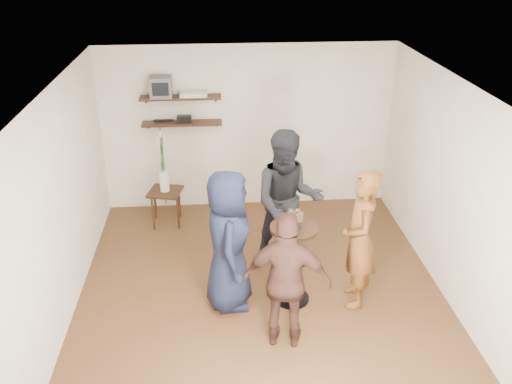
# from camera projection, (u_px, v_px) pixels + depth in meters

# --- Properties ---
(room) EXTENTS (4.58, 5.08, 2.68)m
(room) POSITION_uv_depth(u_px,v_px,m) (262.00, 200.00, 6.19)
(room) COLOR #4D2C18
(room) RESTS_ON ground
(shelf_upper) EXTENTS (1.20, 0.25, 0.04)m
(shelf_upper) POSITION_uv_depth(u_px,v_px,m) (181.00, 97.00, 8.01)
(shelf_upper) COLOR black
(shelf_upper) RESTS_ON room
(shelf_lower) EXTENTS (1.20, 0.25, 0.04)m
(shelf_lower) POSITION_uv_depth(u_px,v_px,m) (182.00, 123.00, 8.18)
(shelf_lower) COLOR black
(shelf_lower) RESTS_ON room
(crt_monitor) EXTENTS (0.32, 0.30, 0.30)m
(crt_monitor) POSITION_uv_depth(u_px,v_px,m) (161.00, 87.00, 7.91)
(crt_monitor) COLOR #59595B
(crt_monitor) RESTS_ON shelf_upper
(dvd_deck) EXTENTS (0.40, 0.24, 0.06)m
(dvd_deck) POSITION_uv_depth(u_px,v_px,m) (194.00, 94.00, 8.00)
(dvd_deck) COLOR silver
(dvd_deck) RESTS_ON shelf_upper
(radio) EXTENTS (0.22, 0.10, 0.10)m
(radio) POSITION_uv_depth(u_px,v_px,m) (184.00, 119.00, 8.15)
(radio) COLOR black
(radio) RESTS_ON shelf_lower
(power_strip) EXTENTS (0.30, 0.05, 0.03)m
(power_strip) POSITION_uv_depth(u_px,v_px,m) (163.00, 121.00, 8.19)
(power_strip) COLOR black
(power_strip) RESTS_ON shelf_lower
(side_table) EXTENTS (0.56, 0.56, 0.56)m
(side_table) POSITION_uv_depth(u_px,v_px,m) (165.00, 196.00, 8.17)
(side_table) COLOR black
(side_table) RESTS_ON room
(vase_lilies) EXTENTS (0.20, 0.20, 0.99)m
(vase_lilies) POSITION_uv_depth(u_px,v_px,m) (163.00, 171.00, 7.99)
(vase_lilies) COLOR white
(vase_lilies) RESTS_ON side_table
(drinks_table) EXTENTS (0.56, 0.56, 1.02)m
(drinks_table) POSITION_uv_depth(u_px,v_px,m) (293.00, 254.00, 6.36)
(drinks_table) COLOR black
(drinks_table) RESTS_ON room
(wine_glass_fl) EXTENTS (0.07, 0.07, 0.22)m
(wine_glass_fl) POSITION_uv_depth(u_px,v_px,m) (290.00, 217.00, 6.10)
(wine_glass_fl) COLOR silver
(wine_glass_fl) RESTS_ON drinks_table
(wine_glass_fr) EXTENTS (0.07, 0.07, 0.20)m
(wine_glass_fr) POSITION_uv_depth(u_px,v_px,m) (300.00, 218.00, 6.11)
(wine_glass_fr) COLOR silver
(wine_glass_fr) RESTS_ON drinks_table
(wine_glass_bl) EXTENTS (0.07, 0.07, 0.20)m
(wine_glass_bl) POSITION_uv_depth(u_px,v_px,m) (291.00, 214.00, 6.19)
(wine_glass_bl) COLOR silver
(wine_glass_bl) RESTS_ON drinks_table
(wine_glass_br) EXTENTS (0.07, 0.07, 0.21)m
(wine_glass_br) POSITION_uv_depth(u_px,v_px,m) (297.00, 215.00, 6.15)
(wine_glass_br) COLOR silver
(wine_glass_br) RESTS_ON drinks_table
(person_plaid) EXTENTS (0.47, 0.67, 1.72)m
(person_plaid) POSITION_uv_depth(u_px,v_px,m) (359.00, 239.00, 6.25)
(person_plaid) COLOR red
(person_plaid) RESTS_ON room
(person_dark) EXTENTS (0.95, 0.76, 1.90)m
(person_dark) POSITION_uv_depth(u_px,v_px,m) (288.00, 202.00, 6.91)
(person_dark) COLOR black
(person_dark) RESTS_ON room
(person_navy) EXTENTS (0.55, 0.85, 1.73)m
(person_navy) POSITION_uv_depth(u_px,v_px,m) (228.00, 241.00, 6.21)
(person_navy) COLOR #151B31
(person_navy) RESTS_ON room
(person_brown) EXTENTS (0.99, 0.59, 1.58)m
(person_brown) POSITION_uv_depth(u_px,v_px,m) (287.00, 281.00, 5.62)
(person_brown) COLOR #40231B
(person_brown) RESTS_ON room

